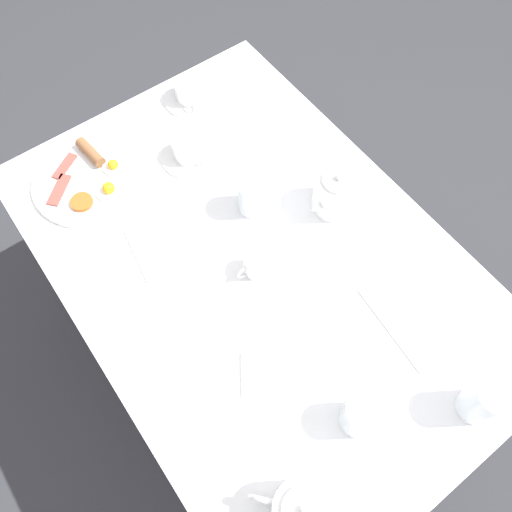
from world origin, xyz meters
TOP-DOWN VIEW (x-y plane):
  - ground_plane at (0.00, 0.00)m, footprint 8.00×8.00m
  - table at (0.00, 0.00)m, footprint 0.83×1.23m
  - breakfast_plate at (0.21, -0.43)m, footprint 0.28×0.28m
  - teapot_near at (-0.25, -0.01)m, footprint 0.20×0.11m
  - teapot_far at (0.25, 0.47)m, footprint 0.14×0.16m
  - teacup_with_saucer_left at (-0.15, -0.51)m, footprint 0.15×0.15m
  - teacup_with_saucer_right at (-0.04, -0.35)m, footprint 0.15×0.15m
  - water_glass_tall at (-0.08, -0.12)m, footprint 0.07×0.07m
  - water_glass_short at (-0.16, 0.53)m, footprint 0.07×0.07m
  - wine_glass_spare at (0.05, 0.41)m, footprint 0.07×0.07m
  - creamer_jug at (0.02, 0.02)m, footprint 0.08×0.06m
  - napkin_folded at (0.12, 0.24)m, footprint 0.17×0.16m
  - fork_by_plate at (0.22, -0.18)m, footprint 0.04×0.16m
  - knife_by_plate at (-0.14, 0.31)m, footprint 0.04×0.22m

SIDE VIEW (x-z plane):
  - ground_plane at x=0.00m, z-range 0.00..0.00m
  - table at x=0.00m, z-range 0.30..1.05m
  - fork_by_plate at x=0.22m, z-range 0.75..0.75m
  - knife_by_plate at x=-0.14m, z-range 0.75..0.75m
  - napkin_folded at x=0.12m, z-range 0.75..0.76m
  - breakfast_plate at x=0.21m, z-range 0.74..0.78m
  - teacup_with_saucer_left at x=-0.15m, z-range 0.74..0.80m
  - teacup_with_saucer_right at x=-0.04m, z-range 0.74..0.80m
  - creamer_jug at x=0.02m, z-range 0.75..0.80m
  - wine_glass_spare at x=0.05m, z-range 0.75..0.84m
  - water_glass_tall at x=-0.08m, z-range 0.75..0.85m
  - teapot_near at x=-0.25m, z-range 0.74..0.86m
  - teapot_far at x=0.25m, z-range 0.74..0.86m
  - water_glass_short at x=-0.16m, z-range 0.75..0.87m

